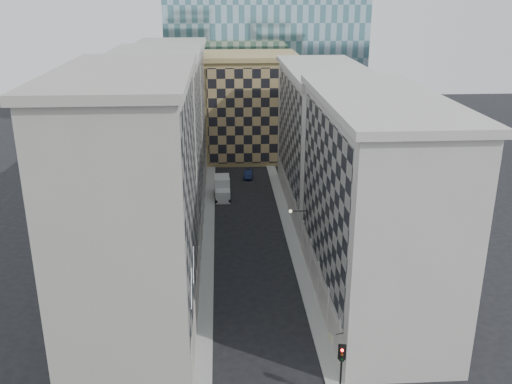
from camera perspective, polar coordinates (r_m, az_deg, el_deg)
name	(u,v)px	position (r m, az deg, el deg)	size (l,w,h in m)	color
sidewalk_west	(208,241)	(71.25, -4.81, -4.90)	(1.50, 100.00, 0.15)	gray
sidewalk_east	(292,239)	(71.74, 3.63, -4.69)	(1.50, 100.00, 0.15)	gray
bldg_left_a	(135,210)	(49.71, -12.05, -1.80)	(10.80, 22.80, 23.70)	#9D968E
bldg_left_b	(160,148)	(70.62, -9.61, 4.38)	(10.80, 22.80, 22.70)	#99978E
bldg_left_c	(173,114)	(92.04, -8.28, 7.70)	(10.80, 22.80, 21.70)	#9D968E
bldg_right_a	(373,204)	(55.28, 11.58, -1.20)	(10.80, 26.80, 20.70)	#B2ACA3
bldg_right_b	(323,138)	(80.57, 6.73, 5.34)	(10.80, 28.80, 19.70)	#B2ACA3
tan_block	(250,106)	(104.78, -0.61, 8.59)	(16.80, 14.80, 18.80)	tan
church_tower	(236,3)	(116.85, -2.06, 18.39)	(7.20, 7.20, 51.50)	#292420
flagpoles_left	(192,276)	(46.25, -6.39, -8.37)	(0.10, 6.33, 2.33)	gray
bracket_lamp	(292,211)	(63.77, 3.63, -1.93)	(1.98, 0.36, 0.36)	black
traffic_light	(342,361)	(44.65, 8.55, -16.38)	(0.59, 0.55, 4.74)	black
box_truck	(222,189)	(85.46, -3.40, 0.31)	(2.41, 5.58, 3.03)	beige
dark_car	(248,174)	(94.40, -0.77, 1.81)	(1.34, 3.85, 1.27)	#0F1838
shop_sign	(332,337)	(46.53, 7.59, -14.22)	(1.16, 0.62, 0.70)	black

